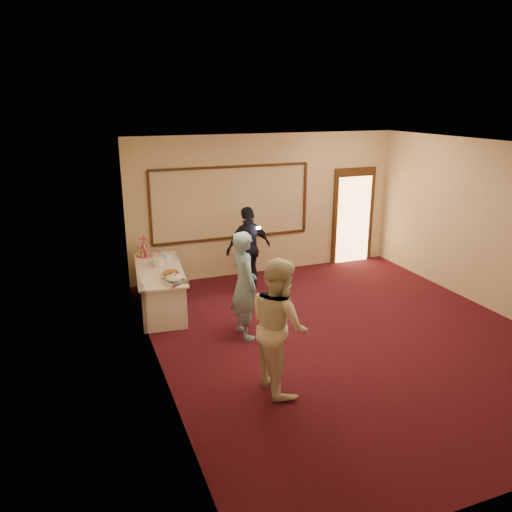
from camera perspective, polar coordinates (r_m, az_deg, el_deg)
The scene contains 14 objects.
floor at distance 8.31m, azimuth 10.38°, elevation -8.99°, with size 7.00×7.00×0.00m, color black.
room_walls at distance 7.64m, azimuth 11.20°, elevation 4.76°, with size 6.04×7.04×3.02m.
wall_molding at distance 10.49m, azimuth -2.79°, elevation 6.08°, with size 3.45×0.04×1.55m.
doorway at distance 11.81m, azimuth 11.04°, elevation 4.49°, with size 1.05×0.07×2.20m.
buffet_table at distance 9.21m, azimuth -10.88°, elevation -3.68°, with size 1.02×2.16×0.77m.
pavlova_tray at distance 8.32m, azimuth -9.34°, elevation -2.60°, with size 0.44×0.49×0.17m.
cupcake_stand at distance 9.84m, azimuth -12.68°, elevation 0.95°, with size 0.32×0.32×0.47m.
plate_stack_a at distance 9.19m, azimuth -11.06°, elevation -0.66°, with size 0.20×0.20×0.17m.
plate_stack_b at distance 9.40m, azimuth -10.16°, elevation -0.20°, with size 0.20×0.20×0.17m.
tart at distance 8.73m, azimuth -9.72°, elevation -1.95°, with size 0.31×0.31×0.06m.
man at distance 7.85m, azimuth -1.36°, elevation -3.34°, with size 0.64×0.42×1.75m, color #82AFCE.
woman at distance 6.46m, azimuth 2.64°, elevation -7.89°, with size 0.87×0.68×1.79m, color white.
guest at distance 9.88m, azimuth -0.85°, elevation 0.86°, with size 0.99×0.41×1.68m, color black.
camera_flash at distance 9.62m, azimuth 0.29°, elevation 3.23°, with size 0.07×0.04×0.05m, color white.
Camera 1 is at (-3.99, -6.31, 3.65)m, focal length 35.00 mm.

